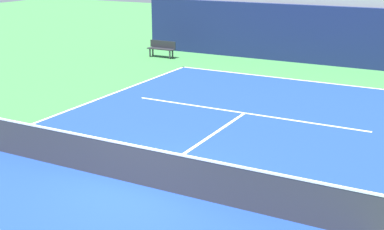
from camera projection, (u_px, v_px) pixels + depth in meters
ground_plane at (138, 185)px, 11.99m from camera, size 80.00×80.00×0.00m
court_surface at (138, 185)px, 11.99m from camera, size 11.00×24.00×0.01m
baseline_far at (295, 79)px, 22.05m from camera, size 11.00×0.10×0.00m
service_line_far at (245, 113)px, 17.37m from camera, size 8.26×0.10×0.00m
centre_service_line at (201, 142)px, 14.68m from camera, size 0.10×6.40×0.00m
back_wall at (320, 35)px, 24.79m from camera, size 18.91×0.30×2.81m
stands_tier_lower at (328, 27)px, 25.86m from camera, size 18.91×2.40×3.29m
stands_tier_upper at (339, 12)px, 27.73m from camera, size 18.91×2.40×4.29m
tennis_net at (138, 165)px, 11.84m from camera, size 11.08×0.08×1.07m
player_bench at (162, 48)px, 26.74m from camera, size 1.50×0.40×0.85m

